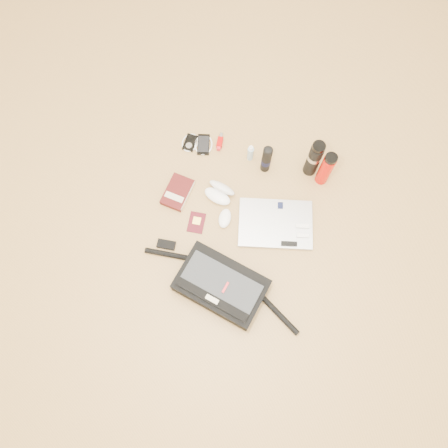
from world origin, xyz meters
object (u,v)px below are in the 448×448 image
at_px(book, 178,192).
at_px(thermos_black, 314,158).
at_px(laptop, 276,224).
at_px(thermos_red, 326,169).
at_px(messenger_bag, 221,285).

distance_m(book, thermos_black, 0.71).
distance_m(laptop, thermos_black, 0.38).
xyz_separation_m(laptop, thermos_red, (0.16, 0.31, 0.11)).
bearing_deg(messenger_bag, thermos_red, 76.29).
bearing_deg(messenger_bag, thermos_black, 82.06).
bearing_deg(laptop, messenger_bag, -127.97).
relative_size(messenger_bag, book, 4.31).
distance_m(thermos_black, thermos_red, 0.08).
bearing_deg(thermos_red, messenger_bag, -115.44).
bearing_deg(book, thermos_black, 33.81).
xyz_separation_m(thermos_black, thermos_red, (0.07, -0.03, -0.01)).
distance_m(messenger_bag, laptop, 0.42).
distance_m(messenger_bag, thermos_black, 0.78).
xyz_separation_m(book, thermos_black, (0.62, 0.33, 0.12)).
bearing_deg(thermos_black, book, -151.96).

